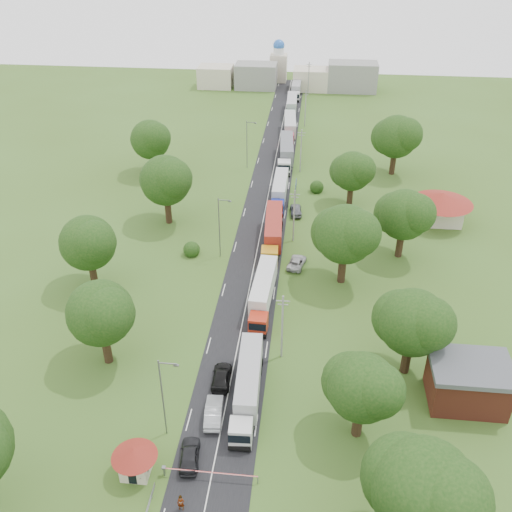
# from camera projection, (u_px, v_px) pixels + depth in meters

# --- Properties ---
(ground) EXTENTS (260.00, 260.00, 0.00)m
(ground) POSITION_uv_depth(u_px,v_px,m) (243.00, 318.00, 75.40)
(ground) COLOR #3B561C
(ground) RESTS_ON ground
(road) EXTENTS (8.00, 200.00, 0.04)m
(road) POSITION_uv_depth(u_px,v_px,m) (259.00, 242.00, 92.30)
(road) COLOR black
(road) RESTS_ON ground
(boom_barrier) EXTENTS (9.22, 0.35, 1.18)m
(boom_barrier) POSITION_uv_depth(u_px,v_px,m) (196.00, 472.00, 53.92)
(boom_barrier) COLOR slate
(boom_barrier) RESTS_ON ground
(guard_booth) EXTENTS (4.40, 4.40, 3.45)m
(guard_booth) POSITION_uv_depth(u_px,v_px,m) (135.00, 458.00, 53.78)
(guard_booth) COLOR beige
(guard_booth) RESTS_ON ground
(info_sign) EXTENTS (0.12, 3.10, 4.10)m
(info_sign) POSITION_uv_depth(u_px,v_px,m) (296.00, 187.00, 102.92)
(info_sign) COLOR slate
(info_sign) RESTS_ON ground
(pole_1) EXTENTS (1.60, 0.24, 9.00)m
(pole_1) POSITION_uv_depth(u_px,v_px,m) (282.00, 326.00, 66.52)
(pole_1) COLOR gray
(pole_1) RESTS_ON ground
(pole_2) EXTENTS (1.60, 0.24, 9.00)m
(pole_2) POSITION_uv_depth(u_px,v_px,m) (294.00, 215.00, 90.18)
(pole_2) COLOR gray
(pole_2) RESTS_ON ground
(pole_3) EXTENTS (1.60, 0.24, 9.00)m
(pole_3) POSITION_uv_depth(u_px,v_px,m) (301.00, 150.00, 113.84)
(pole_3) COLOR gray
(pole_3) RESTS_ON ground
(pole_4) EXTENTS (1.60, 0.24, 9.00)m
(pole_4) POSITION_uv_depth(u_px,v_px,m) (305.00, 108.00, 137.50)
(pole_4) COLOR gray
(pole_4) RESTS_ON ground
(pole_5) EXTENTS (1.60, 0.24, 9.00)m
(pole_5) POSITION_uv_depth(u_px,v_px,m) (309.00, 78.00, 161.16)
(pole_5) COLOR gray
(pole_5) RESTS_ON ground
(lamp_0) EXTENTS (2.03, 0.22, 10.00)m
(lamp_0) POSITION_uv_depth(u_px,v_px,m) (164.00, 395.00, 56.05)
(lamp_0) COLOR slate
(lamp_0) RESTS_ON ground
(lamp_1) EXTENTS (2.03, 0.22, 10.00)m
(lamp_1) POSITION_uv_depth(u_px,v_px,m) (220.00, 225.00, 85.63)
(lamp_1) COLOR slate
(lamp_1) RESTS_ON ground
(lamp_2) EXTENTS (2.03, 0.22, 10.00)m
(lamp_2) POSITION_uv_depth(u_px,v_px,m) (248.00, 142.00, 115.20)
(lamp_2) COLOR slate
(lamp_2) RESTS_ON ground
(tree_1) EXTENTS (9.60, 9.60, 12.05)m
(tree_1) POSITION_uv_depth(u_px,v_px,m) (423.00, 488.00, 44.44)
(tree_1) COLOR #382616
(tree_1) RESTS_ON ground
(tree_2) EXTENTS (8.00, 8.00, 10.10)m
(tree_2) POSITION_uv_depth(u_px,v_px,m) (362.00, 386.00, 55.57)
(tree_2) COLOR #382616
(tree_2) RESTS_ON ground
(tree_3) EXTENTS (8.80, 8.80, 11.07)m
(tree_3) POSITION_uv_depth(u_px,v_px,m) (413.00, 322.00, 63.17)
(tree_3) COLOR #382616
(tree_3) RESTS_ON ground
(tree_4) EXTENTS (9.60, 9.60, 12.05)m
(tree_4) POSITION_uv_depth(u_px,v_px,m) (345.00, 234.00, 78.69)
(tree_4) COLOR #382616
(tree_4) RESTS_ON ground
(tree_5) EXTENTS (8.80, 8.80, 11.07)m
(tree_5) POSITION_uv_depth(u_px,v_px,m) (404.00, 214.00, 84.96)
(tree_5) COLOR #382616
(tree_5) RESTS_ON ground
(tree_6) EXTENTS (8.00, 8.00, 10.10)m
(tree_6) POSITION_uv_depth(u_px,v_px,m) (352.00, 171.00, 100.27)
(tree_6) COLOR #382616
(tree_6) RESTS_ON ground
(tree_7) EXTENTS (9.60, 9.60, 12.05)m
(tree_7) POSITION_uv_depth(u_px,v_px,m) (396.00, 136.00, 111.50)
(tree_7) COLOR #382616
(tree_7) RESTS_ON ground
(tree_10) EXTENTS (8.80, 8.80, 11.07)m
(tree_10) POSITION_uv_depth(u_px,v_px,m) (101.00, 312.00, 64.62)
(tree_10) COLOR #382616
(tree_10) RESTS_ON ground
(tree_11) EXTENTS (8.80, 8.80, 11.07)m
(tree_11) POSITION_uv_depth(u_px,v_px,m) (88.00, 242.00, 77.92)
(tree_11) COLOR #382616
(tree_11) RESTS_ON ground
(tree_12) EXTENTS (9.60, 9.60, 12.05)m
(tree_12) POSITION_uv_depth(u_px,v_px,m) (166.00, 180.00, 93.96)
(tree_12) COLOR #382616
(tree_12) RESTS_ON ground
(tree_13) EXTENTS (8.80, 8.80, 11.07)m
(tree_13) POSITION_uv_depth(u_px,v_px,m) (150.00, 139.00, 111.90)
(tree_13) COLOR #382616
(tree_13) RESTS_ON ground
(house_brick) EXTENTS (8.60, 6.60, 5.20)m
(house_brick) POSITION_uv_depth(u_px,v_px,m) (468.00, 382.00, 61.53)
(house_brick) COLOR maroon
(house_brick) RESTS_ON ground
(house_cream) EXTENTS (10.08, 10.08, 5.80)m
(house_cream) POSITION_uv_depth(u_px,v_px,m) (441.00, 203.00, 96.13)
(house_cream) COLOR beige
(house_cream) RESTS_ON ground
(distant_town) EXTENTS (52.00, 8.00, 8.00)m
(distant_town) POSITION_uv_depth(u_px,v_px,m) (292.00, 77.00, 166.45)
(distant_town) COLOR gray
(distant_town) RESTS_ON ground
(church) EXTENTS (5.00, 5.00, 12.30)m
(church) POSITION_uv_depth(u_px,v_px,m) (279.00, 63.00, 172.62)
(church) COLOR beige
(church) RESTS_ON ground
(truck_0) EXTENTS (2.87, 14.13, 3.91)m
(truck_0) POSITION_uv_depth(u_px,v_px,m) (248.00, 385.00, 61.96)
(truck_0) COLOR silver
(truck_0) RESTS_ON ground
(truck_1) EXTENTS (2.96, 14.09, 3.89)m
(truck_1) POSITION_uv_depth(u_px,v_px,m) (263.00, 292.00, 76.75)
(truck_1) COLOR #B32914
(truck_1) RESTS_ON ground
(truck_2) EXTENTS (3.24, 15.25, 4.21)m
(truck_2) POSITION_uv_depth(u_px,v_px,m) (273.00, 232.00, 90.58)
(truck_2) COLOR #B97D15
(truck_2) RESTS_ON ground
(truck_3) EXTENTS (2.34, 13.63, 3.78)m
(truck_3) POSITION_uv_depth(u_px,v_px,m) (280.00, 190.00, 104.26)
(truck_3) COLOR navy
(truck_3) RESTS_ON ground
(truck_4) EXTENTS (3.49, 15.72, 4.34)m
(truck_4) POSITION_uv_depth(u_px,v_px,m) (286.00, 152.00, 119.50)
(truck_4) COLOR silver
(truck_4) RESTS_ON ground
(truck_5) EXTENTS (3.33, 15.05, 4.16)m
(truck_5) POSITION_uv_depth(u_px,v_px,m) (290.00, 127.00, 132.96)
(truck_5) COLOR #B11B33
(truck_5) RESTS_ON ground
(truck_6) EXTENTS (2.75, 14.36, 3.97)m
(truck_6) POSITION_uv_depth(u_px,v_px,m) (292.00, 106.00, 147.38)
(truck_6) COLOR #246132
(truck_6) RESTS_ON ground
(truck_7) EXTENTS (2.51, 13.79, 3.82)m
(truck_7) POSITION_uv_depth(u_px,v_px,m) (296.00, 88.00, 161.34)
(truck_7) COLOR beige
(truck_7) RESTS_ON ground
(car_lane_front) EXTENTS (2.43, 4.83, 1.58)m
(car_lane_front) POSITION_uv_depth(u_px,v_px,m) (190.00, 455.00, 55.69)
(car_lane_front) COLOR black
(car_lane_front) RESTS_ON ground
(car_lane_mid) EXTENTS (2.22, 5.19, 1.66)m
(car_lane_mid) POSITION_uv_depth(u_px,v_px,m) (214.00, 412.00, 60.35)
(car_lane_mid) COLOR #9DA1A5
(car_lane_mid) RESTS_ON ground
(car_lane_rear) EXTENTS (2.31, 5.22, 1.49)m
(car_lane_rear) POSITION_uv_depth(u_px,v_px,m) (222.00, 377.00, 64.95)
(car_lane_rear) COLOR black
(car_lane_rear) RESTS_ON ground
(car_verge_near) EXTENTS (3.13, 5.15, 1.33)m
(car_verge_near) POSITION_uv_depth(u_px,v_px,m) (297.00, 262.00, 85.80)
(car_verge_near) COLOR #B3B3B3
(car_verge_near) RESTS_ON ground
(car_verge_far) EXTENTS (2.38, 4.96, 1.63)m
(car_verge_far) POSITION_uv_depth(u_px,v_px,m) (296.00, 210.00, 100.15)
(car_verge_far) COLOR slate
(car_verge_far) RESTS_ON ground
(pedestrian_near) EXTENTS (0.67, 0.44, 1.80)m
(pedestrian_near) POSITION_uv_depth(u_px,v_px,m) (181.00, 503.00, 51.10)
(pedestrian_near) COLOR gray
(pedestrian_near) RESTS_ON ground
(pedestrian_booth) EXTENTS (0.76, 0.92, 1.73)m
(pedestrian_booth) POSITION_uv_depth(u_px,v_px,m) (141.00, 476.00, 53.55)
(pedestrian_booth) COLOR gray
(pedestrian_booth) RESTS_ON ground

